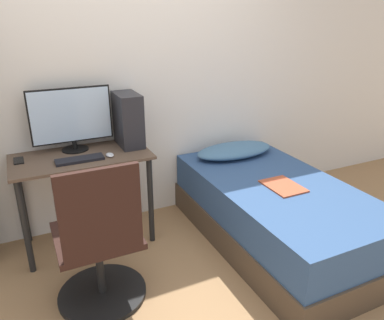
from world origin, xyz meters
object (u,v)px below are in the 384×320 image
(keyboard, at_px, (80,160))
(pc_tower, at_px, (128,120))
(bed, at_px, (275,213))
(monitor, at_px, (71,118))
(office_chair, at_px, (100,252))

(keyboard, bearing_deg, pc_tower, 23.68)
(bed, distance_m, keyboard, 1.58)
(monitor, distance_m, keyboard, 0.36)
(keyboard, distance_m, pc_tower, 0.51)
(office_chair, xyz_separation_m, bed, (1.42, 0.10, -0.12))
(keyboard, height_order, pc_tower, pc_tower)
(keyboard, bearing_deg, bed, -21.20)
(bed, bearing_deg, office_chair, -175.85)
(office_chair, xyz_separation_m, monitor, (0.04, 0.90, 0.63))
(bed, bearing_deg, pc_tower, 142.81)
(office_chair, distance_m, pc_tower, 1.12)
(office_chair, height_order, bed, office_chair)
(office_chair, bearing_deg, bed, 4.15)
(bed, relative_size, pc_tower, 4.33)
(bed, height_order, monitor, monitor)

